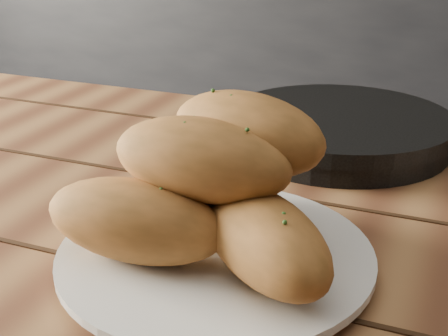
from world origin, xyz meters
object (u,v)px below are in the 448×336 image
(table, at_px, (235,311))
(bread_rolls, at_px, (215,188))
(plate, at_px, (216,257))
(skillet, at_px, (340,129))

(table, height_order, bread_rolls, bread_rolls)
(plate, distance_m, bread_rolls, 0.07)
(plate, distance_m, skillet, 0.36)
(bread_rolls, height_order, skillet, bread_rolls)
(bread_rolls, bearing_deg, plate, -62.93)
(table, relative_size, skillet, 3.67)
(skillet, bearing_deg, bread_rolls, -96.14)
(table, distance_m, skillet, 0.32)
(bread_rolls, relative_size, skillet, 0.65)
(table, distance_m, plate, 0.12)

